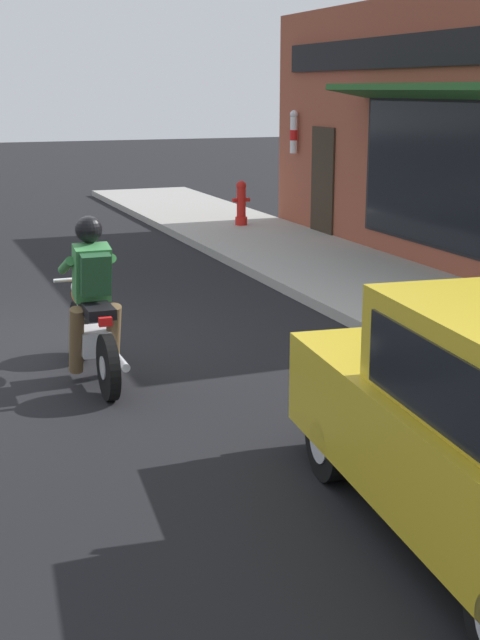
# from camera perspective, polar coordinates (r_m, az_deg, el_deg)

# --- Properties ---
(ground_plane) EXTENTS (80.00, 80.00, 0.00)m
(ground_plane) POSITION_cam_1_polar(r_m,az_deg,el_deg) (10.27, -12.82, -1.53)
(ground_plane) COLOR black
(sidewalk_curb) EXTENTS (2.60, 22.00, 0.14)m
(sidewalk_curb) POSITION_cam_1_polar(r_m,az_deg,el_deg) (14.50, 4.82, 3.73)
(sidewalk_curb) COLOR #9E9B93
(sidewalk_curb) RESTS_ON ground
(storefront_building) EXTENTS (1.25, 9.30, 4.20)m
(storefront_building) POSITION_cam_1_polar(r_m,az_deg,el_deg) (14.79, 10.84, 11.70)
(storefront_building) COLOR brown
(storefront_building) RESTS_ON ground
(motorcycle_with_rider) EXTENTS (0.56, 2.02, 1.62)m
(motorcycle_with_rider) POSITION_cam_1_polar(r_m,az_deg,el_deg) (8.80, -9.45, 0.52)
(motorcycle_with_rider) COLOR black
(motorcycle_with_rider) RESTS_ON ground
(fire_hydrant) EXTENTS (0.36, 0.24, 0.88)m
(fire_hydrant) POSITION_cam_1_polar(r_m,az_deg,el_deg) (17.89, 0.08, 7.47)
(fire_hydrant) COLOR red
(fire_hydrant) RESTS_ON sidewalk_curb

